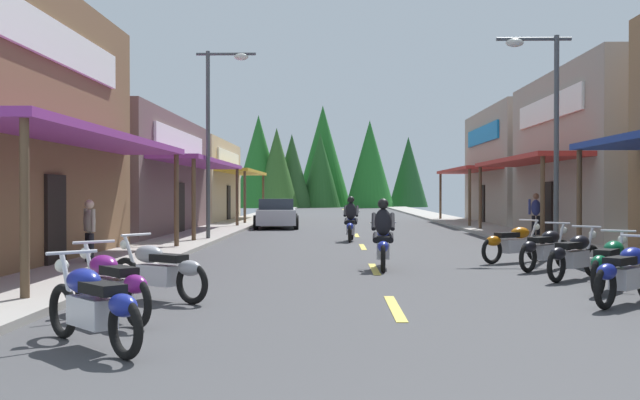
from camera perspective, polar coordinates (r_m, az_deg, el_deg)
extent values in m
cube|color=#424244|center=(34.98, 2.56, -2.28)|extent=(9.69, 94.59, 0.10)
cube|color=#9E9991|center=(35.34, -7.20, -2.07)|extent=(2.29, 94.59, 0.12)
cube|color=#9E9991|center=(35.64, 12.24, -2.06)|extent=(2.29, 94.59, 0.12)
cube|color=#E0C64C|center=(10.92, 5.84, -8.35)|extent=(0.16, 2.40, 0.01)
cube|color=#E0C64C|center=(16.31, 4.25, -5.38)|extent=(0.16, 2.40, 0.01)
cube|color=#E0C64C|center=(22.85, 3.34, -3.67)|extent=(0.16, 2.40, 0.01)
cube|color=#E0C64C|center=(29.00, 2.86, -2.76)|extent=(0.16, 2.40, 0.01)
cube|color=#E0C64C|center=(35.00, 2.56, -2.18)|extent=(0.16, 2.40, 0.01)
cube|color=#E0C64C|center=(41.64, 2.33, -1.74)|extent=(0.16, 2.40, 0.01)
cube|color=#E0C64C|center=(47.61, 2.17, -1.45)|extent=(0.16, 2.40, 0.01)
cube|color=#E0C64C|center=(52.69, 2.07, -1.25)|extent=(0.16, 2.40, 0.01)
cube|color=#E0C64C|center=(59.22, 1.96, -1.05)|extent=(0.16, 2.40, 0.01)
cube|color=#E0C64C|center=(65.71, 1.87, -0.88)|extent=(0.16, 2.40, 0.01)
cube|color=#E0C64C|center=(72.40, 1.80, -0.75)|extent=(0.16, 2.40, 0.01)
cube|color=#8C338C|center=(17.07, -17.20, 4.59)|extent=(1.80, 10.98, 0.16)
cylinder|color=brown|center=(11.83, -22.00, -0.87)|extent=(0.14, 0.14, 2.82)
cylinder|color=brown|center=(21.96, -11.11, -0.18)|extent=(0.14, 0.14, 2.82)
cube|color=white|center=(17.63, -19.86, 11.53)|extent=(0.10, 8.54, 0.90)
cube|color=black|center=(17.33, -19.88, -1.60)|extent=(0.08, 1.10, 2.10)
cube|color=brown|center=(31.42, -18.81, 1.82)|extent=(8.91, 12.53, 4.79)
cube|color=#8C338C|center=(30.04, -9.16, 2.87)|extent=(1.80, 11.27, 0.16)
cylinder|color=brown|center=(24.55, -9.80, -0.10)|extent=(0.14, 0.14, 2.82)
cylinder|color=brown|center=(35.28, -6.46, 0.12)|extent=(0.14, 0.14, 2.82)
cube|color=white|center=(30.25, -10.73, 4.43)|extent=(0.10, 8.77, 0.90)
cube|color=black|center=(30.19, -10.76, -0.66)|extent=(0.08, 1.10, 2.10)
cube|color=tan|center=(43.97, -11.18, 1.43)|extent=(6.20, 11.51, 4.70)
cube|color=gold|center=(43.30, -5.99, 2.18)|extent=(1.80, 10.36, 0.16)
cylinder|color=brown|center=(38.26, -5.87, 0.15)|extent=(0.14, 0.14, 2.82)
cylinder|color=brown|center=(48.16, -4.44, 0.25)|extent=(0.14, 0.14, 2.82)
cube|color=white|center=(43.44, -7.10, 3.18)|extent=(0.10, 8.06, 0.90)
cube|color=black|center=(43.41, -7.12, -0.27)|extent=(0.08, 1.10, 2.10)
cylinder|color=brown|center=(20.34, 19.52, -0.27)|extent=(0.14, 0.14, 2.82)
cube|color=#B72D28|center=(28.41, 15.65, 2.99)|extent=(1.80, 10.01, 0.16)
cylinder|color=brown|center=(23.57, 16.92, -0.14)|extent=(0.14, 0.14, 2.82)
cylinder|color=brown|center=(32.92, 12.36, 0.07)|extent=(0.14, 0.14, 2.82)
cube|color=white|center=(28.78, 17.29, 6.78)|extent=(0.10, 7.78, 0.90)
cube|color=black|center=(28.62, 17.30, -0.74)|extent=(0.08, 1.10, 2.10)
cube|color=gray|center=(41.23, 17.40, 2.47)|extent=(7.07, 11.00, 6.15)
cube|color=#B72D28|center=(40.20, 11.32, 2.29)|extent=(1.80, 9.90, 0.16)
cylinder|color=brown|center=(35.39, 11.56, 0.11)|extent=(0.14, 0.14, 2.82)
cylinder|color=brown|center=(44.76, 9.35, 0.21)|extent=(0.14, 0.14, 2.82)
cube|color=#197FCC|center=(40.46, 12.50, 4.96)|extent=(0.10, 7.70, 0.90)
cube|color=black|center=(40.35, 12.51, -0.35)|extent=(0.08, 1.10, 2.10)
cylinder|color=#474C51|center=(25.62, -8.71, 4.13)|extent=(0.14, 0.14, 6.58)
cylinder|color=#474C51|center=(25.91, -7.32, 11.20)|extent=(2.06, 0.10, 0.10)
ellipsoid|color=silver|center=(25.82, -6.15, 11.02)|extent=(0.50, 0.30, 0.24)
cylinder|color=#474C51|center=(21.27, 17.91, 4.11)|extent=(0.14, 0.14, 6.04)
cylinder|color=#474C51|center=(21.48, 16.30, 11.94)|extent=(2.06, 0.10, 0.10)
ellipsoid|color=silver|center=(21.33, 14.91, 11.75)|extent=(0.50, 0.30, 0.24)
torus|color=black|center=(11.46, 21.31, -6.38)|extent=(0.52, 0.53, 0.64)
cube|color=silver|center=(12.13, 22.77, -5.62)|extent=(0.69, 0.70, 0.32)
ellipsoid|color=navy|center=(12.29, 23.13, -4.05)|extent=(0.62, 0.62, 0.28)
cube|color=black|center=(11.88, 22.31, -4.40)|extent=(0.62, 0.62, 0.12)
ellipsoid|color=navy|center=(11.48, 21.42, -5.22)|extent=(0.48, 0.48, 0.24)
cylinder|color=silver|center=(12.54, 23.66, -2.58)|extent=(0.46, 0.45, 0.04)
torus|color=black|center=(14.37, 22.42, -4.98)|extent=(0.45, 0.58, 0.64)
torus|color=black|center=(12.93, 20.84, -5.59)|extent=(0.45, 0.58, 0.64)
cube|color=silver|center=(13.64, 21.67, -4.93)|extent=(0.63, 0.73, 0.32)
ellipsoid|color=#0C5933|center=(13.81, 21.89, -3.53)|extent=(0.58, 0.64, 0.28)
cube|color=black|center=(13.38, 21.41, -3.84)|extent=(0.57, 0.65, 0.12)
ellipsoid|color=#0C5933|center=(12.95, 20.90, -4.56)|extent=(0.45, 0.50, 0.24)
cylinder|color=silver|center=(14.22, 22.30, -3.70)|extent=(0.26, 0.34, 0.71)
cylinder|color=silver|center=(14.08, 22.19, -2.23)|extent=(0.51, 0.38, 0.04)
sphere|color=white|center=(14.36, 22.46, -2.86)|extent=(0.16, 0.16, 0.16)
torus|color=black|center=(15.86, 20.39, -4.45)|extent=(0.52, 0.53, 0.64)
torus|color=black|center=(14.51, 17.92, -4.91)|extent=(0.52, 0.53, 0.64)
cube|color=silver|center=(15.18, 19.21, -4.37)|extent=(0.69, 0.70, 0.32)
ellipsoid|color=black|center=(15.33, 19.54, -3.12)|extent=(0.62, 0.63, 0.28)
cube|color=black|center=(14.93, 18.80, -3.37)|extent=(0.62, 0.63, 0.12)
ellipsoid|color=black|center=(14.54, 18.01, -3.99)|extent=(0.48, 0.48, 0.24)
cylinder|color=silver|center=(15.72, 20.20, -3.29)|extent=(0.30, 0.31, 0.71)
cylinder|color=silver|center=(15.59, 20.02, -1.96)|extent=(0.46, 0.44, 0.04)
sphere|color=white|center=(15.85, 20.45, -2.53)|extent=(0.16, 0.16, 0.16)
torus|color=black|center=(17.47, 18.37, -3.98)|extent=(0.52, 0.52, 0.64)
torus|color=black|center=(16.16, 15.88, -4.34)|extent=(0.52, 0.52, 0.64)
cube|color=silver|center=(16.80, 17.18, -3.88)|extent=(0.69, 0.69, 0.32)
ellipsoid|color=black|center=(16.96, 17.51, -2.76)|extent=(0.62, 0.62, 0.28)
cube|color=black|center=(16.57, 16.76, -2.97)|extent=(0.62, 0.62, 0.12)
ellipsoid|color=black|center=(16.19, 15.97, -3.52)|extent=(0.48, 0.48, 0.24)
cylinder|color=silver|center=(17.33, 18.17, -2.92)|extent=(0.31, 0.30, 0.71)
cylinder|color=silver|center=(17.21, 17.99, -1.71)|extent=(0.45, 0.45, 0.04)
sphere|color=white|center=(17.46, 18.42, -2.24)|extent=(0.16, 0.16, 0.16)
torus|color=black|center=(18.96, 16.44, -3.61)|extent=(0.59, 0.43, 0.64)
torus|color=black|center=(17.87, 13.23, -3.86)|extent=(0.59, 0.43, 0.64)
cube|color=silver|center=(18.40, 14.88, -3.49)|extent=(0.74, 0.62, 0.32)
ellipsoid|color=#BF660C|center=(18.53, 15.31, -2.47)|extent=(0.64, 0.57, 0.28)
cube|color=black|center=(18.20, 14.34, -2.65)|extent=(0.66, 0.56, 0.12)
ellipsoid|color=#BF660C|center=(17.89, 13.34, -3.12)|extent=(0.50, 0.44, 0.24)
cylinder|color=silver|center=(18.84, 16.18, -2.63)|extent=(0.34, 0.25, 0.71)
cylinder|color=silver|center=(18.73, 15.94, -1.52)|extent=(0.36, 0.53, 0.04)
sphere|color=white|center=(18.95, 16.50, -2.01)|extent=(0.16, 0.16, 0.16)
torus|color=black|center=(9.14, -19.37, -8.15)|extent=(0.52, 0.53, 0.64)
torus|color=black|center=(7.81, -14.91, -9.64)|extent=(0.52, 0.53, 0.64)
cube|color=silver|center=(8.45, -17.32, -8.31)|extent=(0.69, 0.70, 0.32)
ellipsoid|color=navy|center=(8.59, -17.91, -6.01)|extent=(0.62, 0.63, 0.28)
cube|color=black|center=(8.19, -16.57, -6.61)|extent=(0.62, 0.63, 0.12)
ellipsoid|color=navy|center=(7.81, -15.09, -7.92)|extent=(0.48, 0.48, 0.24)
cylinder|color=silver|center=(8.98, -19.04, -6.18)|extent=(0.30, 0.31, 0.71)
cylinder|color=silver|center=(8.83, -18.74, -3.88)|extent=(0.46, 0.45, 0.04)
sphere|color=white|center=(9.10, -19.46, -4.82)|extent=(0.16, 0.16, 0.16)
torus|color=black|center=(10.88, -17.71, -6.74)|extent=(0.51, 0.54, 0.64)
torus|color=black|center=(9.54, -14.02, -7.77)|extent=(0.51, 0.54, 0.64)
cube|color=silver|center=(10.19, -15.99, -6.78)|extent=(0.68, 0.70, 0.32)
ellipsoid|color=#721972|center=(10.34, -16.48, -4.89)|extent=(0.62, 0.63, 0.28)
cube|color=black|center=(9.94, -15.37, -5.34)|extent=(0.61, 0.63, 0.12)
ellipsoid|color=#721972|center=(9.55, -14.17, -6.36)|extent=(0.47, 0.49, 0.24)
cylinder|color=silver|center=(10.72, -17.44, -5.07)|extent=(0.30, 0.31, 0.71)
cylinder|color=silver|center=(10.58, -17.18, -3.14)|extent=(0.47, 0.44, 0.04)
sphere|color=white|center=(10.85, -17.79, -3.95)|extent=(0.16, 0.16, 0.16)
torus|color=black|center=(12.46, -14.87, -5.80)|extent=(0.59, 0.44, 0.64)
torus|color=black|center=(11.37, -9.93, -6.41)|extent=(0.59, 0.44, 0.64)
cube|color=silver|center=(11.89, -12.51, -5.71)|extent=(0.74, 0.62, 0.32)
ellipsoid|color=#99999E|center=(12.01, -13.17, -4.12)|extent=(0.64, 0.58, 0.28)
cube|color=black|center=(11.68, -11.68, -4.45)|extent=(0.65, 0.57, 0.12)
ellipsoid|color=#99999E|center=(11.37, -10.11, -5.24)|extent=(0.50, 0.44, 0.24)
cylinder|color=silver|center=(12.33, -14.48, -4.33)|extent=(0.34, 0.26, 0.71)
cylinder|color=silver|center=(12.21, -14.11, -2.63)|extent=(0.37, 0.52, 0.04)
sphere|color=white|center=(12.43, -14.96, -3.36)|extent=(0.16, 0.16, 0.16)
torus|color=black|center=(17.13, 4.93, -4.04)|extent=(0.14, 0.65, 0.64)
torus|color=black|center=(15.63, 4.93, -4.49)|extent=(0.14, 0.65, 0.64)
cube|color=silver|center=(16.37, 4.93, -3.97)|extent=(0.33, 0.72, 0.32)
ellipsoid|color=navy|center=(16.55, 4.93, -2.81)|extent=(0.36, 0.58, 0.28)
cube|color=black|center=(16.10, 4.93, -3.05)|extent=(0.32, 0.62, 0.12)
ellipsoid|color=navy|center=(15.66, 4.93, -3.63)|extent=(0.27, 0.45, 0.24)
cylinder|color=silver|center=(16.97, 4.93, -2.97)|extent=(0.08, 0.37, 0.71)
cylinder|color=silver|center=(16.84, 4.93, -1.73)|extent=(0.60, 0.08, 0.04)
sphere|color=white|center=(17.12, 4.93, -2.27)|extent=(0.16, 0.16, 0.16)
ellipsoid|color=black|center=(16.19, 4.93, -1.72)|extent=(0.40, 0.40, 0.64)
sphere|color=black|center=(16.22, 4.93, -0.30)|extent=(0.24, 0.24, 0.24)
cylinder|color=black|center=(16.37, 4.37, -2.92)|extent=(0.17, 0.43, 0.24)
cylinder|color=black|center=(16.49, 4.21, -1.68)|extent=(0.13, 0.51, 0.40)
cylinder|color=black|center=(16.37, 5.49, -2.92)|extent=(0.17, 0.43, 0.24)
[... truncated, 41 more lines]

